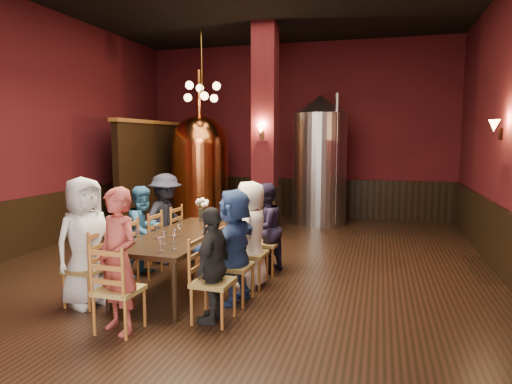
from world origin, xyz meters
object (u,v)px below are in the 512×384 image
(person_2, at_px, (144,231))
(person_0, at_px, (85,242))
(person_1, at_px, (118,243))
(dining_table, at_px, (185,238))
(copper_kettle, at_px, (200,167))
(steel_vessel, at_px, (320,160))
(rose_vase, at_px, (202,205))

(person_2, bearing_deg, person_0, -171.46)
(person_2, bearing_deg, person_1, -171.46)
(dining_table, xyz_separation_m, copper_kettle, (-1.72, 4.81, 0.66))
(person_0, height_order, person_2, person_0)
(person_1, relative_size, copper_kettle, 0.35)
(dining_table, bearing_deg, steel_vessel, 79.83)
(copper_kettle, xyz_separation_m, rose_vase, (1.57, -3.80, -0.35))
(dining_table, xyz_separation_m, steel_vessel, (1.18, 5.21, 0.84))
(copper_kettle, bearing_deg, rose_vase, -67.53)
(person_0, xyz_separation_m, copper_kettle, (-0.83, 5.77, 0.55))
(person_0, xyz_separation_m, person_1, (0.03, 0.67, -0.16))
(person_1, relative_size, steel_vessel, 0.42)
(dining_table, xyz_separation_m, person_1, (-0.86, -0.29, -0.05))
(person_2, distance_m, steel_vessel, 5.32)
(person_0, bearing_deg, copper_kettle, 29.70)
(person_1, bearing_deg, dining_table, -76.52)
(person_0, relative_size, rose_vase, 4.28)
(dining_table, height_order, person_1, person_1)
(rose_vase, bearing_deg, person_0, -110.78)
(person_0, xyz_separation_m, steel_vessel, (2.08, 6.17, 0.73))
(person_1, distance_m, steel_vessel, 5.94)
(dining_table, xyz_separation_m, person_2, (-0.83, 0.37, -0.01))
(person_0, distance_m, person_1, 0.69)
(person_0, bearing_deg, person_2, 18.92)
(dining_table, distance_m, copper_kettle, 5.15)
(dining_table, distance_m, steel_vessel, 5.41)
(dining_table, height_order, steel_vessel, steel_vessel)
(person_2, xyz_separation_m, copper_kettle, (-0.89, 4.44, 0.67))
(person_2, relative_size, rose_vase, 3.63)
(dining_table, height_order, person_0, person_0)
(steel_vessel, height_order, rose_vase, steel_vessel)
(dining_table, height_order, person_2, person_2)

